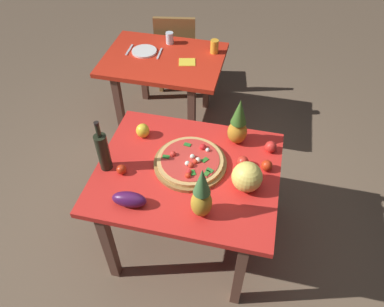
{
  "coord_description": "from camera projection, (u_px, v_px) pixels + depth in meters",
  "views": [
    {
      "loc": [
        0.37,
        -1.47,
        2.43
      ],
      "look_at": [
        0.01,
        0.1,
        0.78
      ],
      "focal_mm": 34.53,
      "sensor_mm": 36.0,
      "label": 1
    }
  ],
  "objects": [
    {
      "name": "background_table",
      "position": [
        164.0,
        68.0,
        3.27
      ],
      "size": [
        1.03,
        0.76,
        0.73
      ],
      "color": "brown",
      "rests_on": "ground_plane"
    },
    {
      "name": "dining_chair",
      "position": [
        176.0,
        47.0,
        3.79
      ],
      "size": [
        0.46,
        0.46,
        0.85
      ],
      "rotation": [
        0.0,
        0.0,
        3.32
      ],
      "color": "olive",
      "rests_on": "ground_plane"
    },
    {
      "name": "dinner_plate",
      "position": [
        144.0,
        51.0,
        3.25
      ],
      "size": [
        0.22,
        0.22,
        0.02
      ],
      "primitive_type": "cylinder",
      "color": "white",
      "rests_on": "background_table"
    },
    {
      "name": "display_table",
      "position": [
        188.0,
        179.0,
        2.35
      ],
      "size": [
        1.13,
        0.93,
        0.73
      ],
      "color": "brown",
      "rests_on": "ground_plane"
    },
    {
      "name": "knife_utensil",
      "position": [
        159.0,
        54.0,
        3.23
      ],
      "size": [
        0.03,
        0.18,
        0.01
      ],
      "primitive_type": "cube",
      "rotation": [
        0.0,
        0.0,
        0.07
      ],
      "color": "silver",
      "rests_on": "background_table"
    },
    {
      "name": "eggplant",
      "position": [
        129.0,
        199.0,
        2.07
      ],
      "size": [
        0.21,
        0.1,
        0.09
      ],
      "primitive_type": "ellipsoid",
      "rotation": [
        0.0,
        0.0,
        0.07
      ],
      "color": "#481647",
      "rests_on": "display_table"
    },
    {
      "name": "wine_bottle",
      "position": [
        103.0,
        151.0,
        2.2
      ],
      "size": [
        0.08,
        0.08,
        0.37
      ],
      "color": "black",
      "rests_on": "display_table"
    },
    {
      "name": "tomato_by_bottle",
      "position": [
        121.0,
        169.0,
        2.24
      ],
      "size": [
        0.06,
        0.06,
        0.06
      ],
      "primitive_type": "sphere",
      "color": "red",
      "rests_on": "display_table"
    },
    {
      "name": "napkin_folded",
      "position": [
        187.0,
        62.0,
        3.14
      ],
      "size": [
        0.16,
        0.15,
        0.01
      ],
      "primitive_type": "cube",
      "rotation": [
        0.0,
        0.0,
        0.23
      ],
      "color": "yellow",
      "rests_on": "background_table"
    },
    {
      "name": "tomato_beside_pepper",
      "position": [
        243.0,
        162.0,
        2.28
      ],
      "size": [
        0.07,
        0.07,
        0.07
      ],
      "primitive_type": "sphere",
      "color": "red",
      "rests_on": "display_table"
    },
    {
      "name": "tomato_at_corner",
      "position": [
        271.0,
        147.0,
        2.37
      ],
      "size": [
        0.08,
        0.08,
        0.08
      ],
      "primitive_type": "sphere",
      "color": "red",
      "rests_on": "display_table"
    },
    {
      "name": "melon",
      "position": [
        247.0,
        177.0,
        2.12
      ],
      "size": [
        0.18,
        0.18,
        0.18
      ],
      "primitive_type": "sphere",
      "color": "#ECD35F",
      "rests_on": "display_table"
    },
    {
      "name": "pineapple_right",
      "position": [
        202.0,
        195.0,
        1.94
      ],
      "size": [
        0.12,
        0.12,
        0.36
      ],
      "color": "gold",
      "rests_on": "display_table"
    },
    {
      "name": "fork_utensil",
      "position": [
        129.0,
        50.0,
        3.28
      ],
      "size": [
        0.02,
        0.18,
        0.01
      ],
      "primitive_type": "cube",
      "rotation": [
        0.0,
        0.0,
        0.03
      ],
      "color": "silver",
      "rests_on": "background_table"
    },
    {
      "name": "drinking_glass_juice",
      "position": [
        214.0,
        47.0,
        3.21
      ],
      "size": [
        0.07,
        0.07,
        0.12
      ],
      "primitive_type": "cylinder",
      "color": "#F5A72C",
      "rests_on": "background_table"
    },
    {
      "name": "drinking_glass_water",
      "position": [
        170.0,
        38.0,
        3.33
      ],
      "size": [
        0.07,
        0.07,
        0.1
      ],
      "primitive_type": "cylinder",
      "color": "silver",
      "rests_on": "background_table"
    },
    {
      "name": "pizza_board",
      "position": [
        190.0,
        163.0,
        2.3
      ],
      "size": [
        0.46,
        0.46,
        0.02
      ],
      "primitive_type": "cylinder",
      "color": "olive",
      "rests_on": "display_table"
    },
    {
      "name": "pizza",
      "position": [
        190.0,
        160.0,
        2.28
      ],
      "size": [
        0.41,
        0.41,
        0.06
      ],
      "color": "tan",
      "rests_on": "pizza_board"
    },
    {
      "name": "pineapple_left",
      "position": [
        238.0,
        124.0,
        2.35
      ],
      "size": [
        0.13,
        0.13,
        0.34
      ],
      "color": "#C18023",
      "rests_on": "display_table"
    },
    {
      "name": "tomato_near_board",
      "position": [
        267.0,
        166.0,
        2.26
      ],
      "size": [
        0.07,
        0.07,
        0.07
      ],
      "primitive_type": "sphere",
      "color": "red",
      "rests_on": "display_table"
    },
    {
      "name": "ground_plane",
      "position": [
        188.0,
        234.0,
        2.8
      ],
      "size": [
        10.0,
        10.0,
        0.0
      ],
      "primitive_type": "plane",
      "color": "brown"
    },
    {
      "name": "bell_pepper",
      "position": [
        143.0,
        131.0,
        2.47
      ],
      "size": [
        0.09,
        0.09,
        0.1
      ],
      "primitive_type": "ellipsoid",
      "color": "yellow",
      "rests_on": "display_table"
    }
  ]
}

